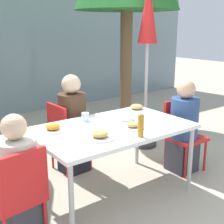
{
  "coord_description": "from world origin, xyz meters",
  "views": [
    {
      "loc": [
        -1.78,
        -2.38,
        1.73
      ],
      "look_at": [
        0.0,
        0.0,
        0.91
      ],
      "focal_mm": 50.0,
      "sensor_mm": 36.0,
      "label": 1
    }
  ],
  "objects": [
    {
      "name": "person_left",
      "position": [
        -1.03,
        -0.14,
        0.51
      ],
      "size": [
        0.34,
        0.34,
        1.09
      ],
      "rotation": [
        0.0,
        0.0,
        0.13
      ],
      "color": "#383842",
      "rests_on": "ground"
    },
    {
      "name": "ground_plane",
      "position": [
        0.0,
        0.0,
        0.0
      ],
      "size": [
        24.0,
        24.0,
        0.0
      ],
      "primitive_type": "plane",
      "color": "#B2A893"
    },
    {
      "name": "person_right",
      "position": [
        1.03,
        -0.05,
        0.54
      ],
      "size": [
        0.33,
        0.33,
        1.13
      ],
      "rotation": [
        0.0,
        0.0,
        3.09
      ],
      "color": "#383842",
      "rests_on": "ground"
    },
    {
      "name": "salad_bowl",
      "position": [
        0.25,
        0.1,
        0.78
      ],
      "size": [
        0.19,
        0.19,
        0.05
      ],
      "color": "white",
      "rests_on": "dining_table"
    },
    {
      "name": "plate_0",
      "position": [
        -0.29,
        -0.21,
        0.78
      ],
      "size": [
        0.28,
        0.28,
        0.07
      ],
      "color": "white",
      "rests_on": "dining_table"
    },
    {
      "name": "bottle",
      "position": [
        0.03,
        -0.4,
        0.86
      ],
      "size": [
        0.06,
        0.06,
        0.23
      ],
      "color": "#B7751E",
      "rests_on": "dining_table"
    },
    {
      "name": "closed_umbrella",
      "position": [
        1.23,
        0.83,
        1.71
      ],
      "size": [
        0.36,
        0.36,
        2.35
      ],
      "color": "#333333",
      "rests_on": "ground"
    },
    {
      "name": "chair_far",
      "position": [
        -0.12,
        0.78,
        0.49
      ],
      "size": [
        0.42,
        0.42,
        0.85
      ],
      "rotation": [
        0.0,
        0.0,
        -1.52
      ],
      "color": "red",
      "rests_on": "ground"
    },
    {
      "name": "chair_left",
      "position": [
        -1.07,
        -0.22,
        0.49
      ],
      "size": [
        0.45,
        0.45,
        0.85
      ],
      "rotation": [
        0.0,
        0.0,
        0.13
      ],
      "color": "red",
      "rests_on": "ground"
    },
    {
      "name": "dining_table",
      "position": [
        0.0,
        0.0,
        0.7
      ],
      "size": [
        1.56,
        0.98,
        0.76
      ],
      "color": "white",
      "rests_on": "ground"
    },
    {
      "name": "person_far",
      "position": [
        -0.04,
        0.74,
        0.57
      ],
      "size": [
        0.33,
        0.33,
        1.19
      ],
      "rotation": [
        0.0,
        0.0,
        -1.52
      ],
      "color": "black",
      "rests_on": "ground"
    },
    {
      "name": "chair_right",
      "position": [
        1.09,
        0.02,
        0.49
      ],
      "size": [
        0.42,
        0.42,
        0.85
      ],
      "rotation": [
        0.0,
        0.0,
        3.09
      ],
      "color": "red",
      "rests_on": "ground"
    },
    {
      "name": "plate_2",
      "position": [
        0.13,
        -0.17,
        0.78
      ],
      "size": [
        0.23,
        0.23,
        0.06
      ],
      "color": "white",
      "rests_on": "dining_table"
    },
    {
      "name": "plate_1",
      "position": [
        0.61,
        0.32,
        0.78
      ],
      "size": [
        0.27,
        0.27,
        0.07
      ],
      "color": "white",
      "rests_on": "dining_table"
    },
    {
      "name": "plate_3",
      "position": [
        -0.53,
        0.23,
        0.78
      ],
      "size": [
        0.25,
        0.25,
        0.07
      ],
      "color": "white",
      "rests_on": "dining_table"
    },
    {
      "name": "drinking_cup",
      "position": [
        -0.12,
        0.31,
        0.8
      ],
      "size": [
        0.08,
        0.08,
        0.09
      ],
      "color": "silver",
      "rests_on": "dining_table"
    }
  ]
}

